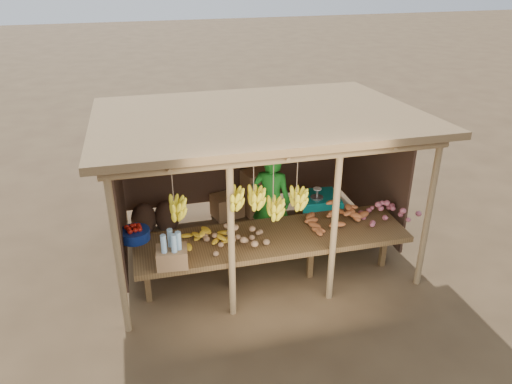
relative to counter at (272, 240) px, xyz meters
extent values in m
plane|color=brown|center=(0.00, 0.95, -0.74)|extent=(60.00, 60.00, 0.00)
cylinder|color=#95754D|center=(-2.10, -0.55, 0.36)|extent=(0.09, 0.09, 2.20)
cylinder|color=#95754D|center=(2.10, -0.55, 0.36)|extent=(0.09, 0.09, 2.20)
cylinder|color=#95754D|center=(-2.10, 2.45, 0.36)|extent=(0.09, 0.09, 2.20)
cylinder|color=#95754D|center=(2.10, 2.45, 0.36)|extent=(0.09, 0.09, 2.20)
cylinder|color=#95754D|center=(-0.70, -0.55, 0.36)|extent=(0.09, 0.09, 2.20)
cylinder|color=#95754D|center=(0.70, -0.55, 0.36)|extent=(0.09, 0.09, 2.20)
cylinder|color=#95754D|center=(0.00, -0.55, 1.46)|extent=(4.40, 0.09, 0.09)
cylinder|color=#95754D|center=(0.00, 2.45, 1.46)|extent=(4.40, 0.09, 0.09)
cube|color=olive|center=(0.00, 0.95, 1.55)|extent=(4.70, 3.50, 0.28)
cube|color=#442C1F|center=(0.00, 2.43, 0.47)|extent=(4.20, 0.04, 1.98)
cube|color=#442C1F|center=(-2.08, 1.15, 0.47)|extent=(0.04, 2.40, 1.98)
cube|color=#442C1F|center=(2.08, 1.15, 0.47)|extent=(0.04, 2.40, 1.98)
cube|color=brown|center=(0.00, 0.00, 0.02)|extent=(3.90, 1.05, 0.08)
cube|color=brown|center=(-1.80, 0.00, -0.38)|extent=(0.08, 0.08, 0.72)
cube|color=brown|center=(-0.60, 0.00, -0.38)|extent=(0.08, 0.08, 0.72)
cube|color=brown|center=(0.60, 0.00, -0.38)|extent=(0.08, 0.08, 0.72)
cube|color=brown|center=(1.80, 0.00, -0.38)|extent=(0.08, 0.08, 0.72)
cylinder|color=navy|center=(-1.90, 0.39, 0.13)|extent=(0.42, 0.42, 0.15)
cube|color=olive|center=(-1.45, -0.38, 0.19)|extent=(0.42, 0.35, 0.25)
imported|color=#1B791E|center=(0.24, 0.91, 0.13)|extent=(0.74, 0.64, 1.73)
cube|color=brown|center=(1.20, 1.34, -0.44)|extent=(0.69, 0.59, 0.60)
cube|color=#0D9593|center=(1.20, 1.34, -0.11)|extent=(0.76, 0.67, 0.06)
cube|color=olive|center=(0.33, 2.15, -0.51)|extent=(0.61, 0.54, 0.42)
cube|color=olive|center=(0.33, 2.15, -0.09)|extent=(0.61, 0.54, 0.42)
cube|color=olive|center=(-0.25, 2.15, -0.51)|extent=(0.61, 0.54, 0.42)
ellipsoid|color=#442C1F|center=(-1.76, 2.04, -0.48)|extent=(0.44, 0.44, 0.60)
ellipsoid|color=#442C1F|center=(-1.36, 2.04, -0.48)|extent=(0.44, 0.44, 0.60)
camera|label=1|loc=(-1.71, -5.88, 3.76)|focal=35.00mm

